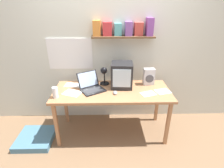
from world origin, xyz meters
The scene contains 14 objects.
ground_plane centered at (0.00, 0.00, 0.00)m, with size 12.00×12.00×0.00m, color #826246.
back_wall centered at (0.00, 0.49, 1.30)m, with size 5.60×0.24×2.60m.
corner_desk centered at (0.00, 0.00, 0.68)m, with size 1.68×0.70×0.74m.
crt_monitor centered at (0.15, 0.13, 0.93)m, with size 0.33×0.33×0.37m.
laptop centered at (-0.31, 0.04, 0.80)m, with size 0.44×0.45×0.23m.
desk_lamp centered at (-0.12, 0.18, 0.93)m, with size 0.14×0.18×0.29m.
juice_glass centered at (-0.75, -0.20, 0.81)m, with size 0.07×0.07×0.15m.
space_heater centered at (0.57, 0.20, 0.87)m, with size 0.17×0.12×0.25m.
computer_mouse centered at (0.04, -0.10, 0.76)m, with size 0.06×0.11×0.03m.
loose_paper_near_laptop centered at (0.50, -0.12, 0.75)m, with size 0.24×0.20×0.00m.
open_notebook centered at (-0.56, -0.07, 0.75)m, with size 0.30×0.26×0.00m.
printed_handout centered at (-0.60, 0.19, 0.75)m, with size 0.26×0.18×0.00m.
loose_paper_near_monitor centered at (0.72, -0.06, 0.75)m, with size 0.24×0.21×0.00m.
floor_cushion centered at (-1.15, -0.19, 0.04)m, with size 0.51×0.51×0.09m.
Camera 1 is at (-0.05, -2.25, 1.89)m, focal length 28.00 mm.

